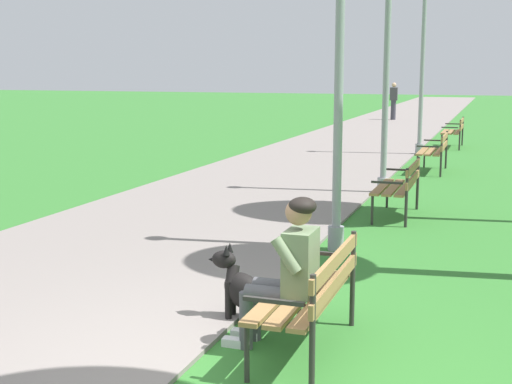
# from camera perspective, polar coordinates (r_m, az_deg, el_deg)

# --- Properties ---
(ground_plane) EXTENTS (120.00, 120.00, 0.00)m
(ground_plane) POSITION_cam_1_polar(r_m,az_deg,el_deg) (5.27, -3.67, -15.12)
(ground_plane) COLOR #33752D
(paved_path) EXTENTS (4.28, 60.00, 0.04)m
(paved_path) POSITION_cam_1_polar(r_m,az_deg,el_deg) (28.80, 10.66, 5.30)
(paved_path) COLOR gray
(paved_path) RESTS_ON ground
(park_bench_near) EXTENTS (0.55, 1.50, 0.85)m
(park_bench_near) POSITION_cam_1_polar(r_m,az_deg,el_deg) (5.63, 4.56, -7.87)
(park_bench_near) COLOR olive
(park_bench_near) RESTS_ON ground
(park_bench_mid) EXTENTS (0.55, 1.50, 0.85)m
(park_bench_mid) POSITION_cam_1_polar(r_m,az_deg,el_deg) (10.94, 11.54, 0.65)
(park_bench_mid) COLOR olive
(park_bench_mid) RESTS_ON ground
(park_bench_far) EXTENTS (0.55, 1.50, 0.85)m
(park_bench_far) POSITION_cam_1_polar(r_m,az_deg,el_deg) (15.93, 14.24, 3.38)
(park_bench_far) COLOR olive
(park_bench_far) RESTS_ON ground
(park_bench_furthest) EXTENTS (0.55, 1.50, 0.85)m
(park_bench_furthest) POSITION_cam_1_polar(r_m,az_deg,el_deg) (21.11, 15.70, 4.84)
(park_bench_furthest) COLOR olive
(park_bench_furthest) RESTS_ON ground
(person_seated_on_near_bench) EXTENTS (0.74, 0.49, 1.25)m
(person_seated_on_near_bench) POSITION_cam_1_polar(r_m,az_deg,el_deg) (5.63, 2.53, -6.05)
(person_seated_on_near_bench) COLOR #4C4C51
(person_seated_on_near_bench) RESTS_ON ground
(dog_black) EXTENTS (0.83, 0.29, 0.71)m
(dog_black) POSITION_cam_1_polar(r_m,az_deg,el_deg) (6.32, -0.55, -8.25)
(dog_black) COLOR black
(dog_black) RESTS_ON ground
(lamp_post_near) EXTENTS (0.24, 0.24, 3.95)m
(lamp_post_near) POSITION_cam_1_polar(r_m,az_deg,el_deg) (8.64, 6.68, 8.63)
(lamp_post_near) COLOR gray
(lamp_post_near) RESTS_ON ground
(lamp_post_mid) EXTENTS (0.24, 0.24, 4.58)m
(lamp_post_mid) POSITION_cam_1_polar(r_m,az_deg,el_deg) (12.78, 10.47, 10.33)
(lamp_post_mid) COLOR gray
(lamp_post_mid) RESTS_ON ground
(lamp_post_far) EXTENTS (0.24, 0.24, 4.71)m
(lamp_post_far) POSITION_cam_1_polar(r_m,az_deg,el_deg) (18.91, 13.25, 10.23)
(lamp_post_far) COLOR gray
(lamp_post_far) RESTS_ON ground
(pedestrian_distant) EXTENTS (0.32, 0.22, 1.65)m
(pedestrian_distant) POSITION_cam_1_polar(r_m,az_deg,el_deg) (31.73, 11.01, 7.18)
(pedestrian_distant) COLOR #383842
(pedestrian_distant) RESTS_ON ground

